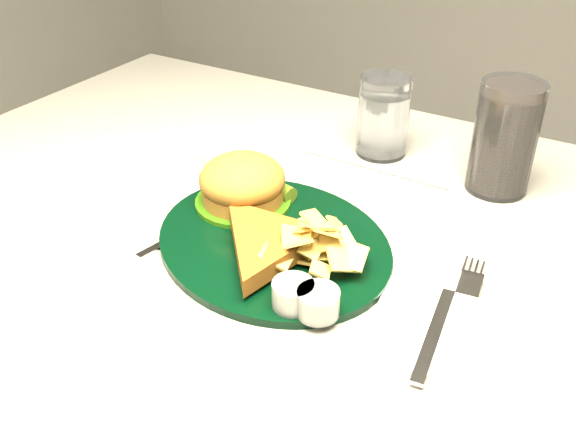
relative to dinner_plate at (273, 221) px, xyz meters
name	(u,v)px	position (x,y,z in m)	size (l,w,h in m)	color
dinner_plate	(273,221)	(0.00, 0.00, 0.00)	(0.28, 0.23, 0.06)	black
water_glass	(384,116)	(0.01, 0.27, 0.02)	(0.07, 0.07, 0.11)	silver
cola_glass	(505,138)	(0.17, 0.25, 0.04)	(0.08, 0.08, 0.14)	black
fork_napkin	(438,327)	(0.20, -0.04, -0.03)	(0.13, 0.17, 0.01)	white
spoon	(175,235)	(-0.10, -0.04, -0.03)	(0.04, 0.14, 0.01)	silver
ramekin	(221,155)	(-0.16, 0.13, -0.02)	(0.04, 0.04, 0.03)	white
wrapped_straw	(372,166)	(0.02, 0.22, -0.03)	(0.21, 0.07, 0.01)	white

